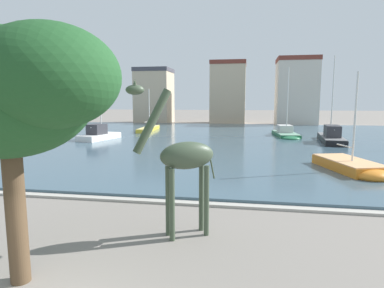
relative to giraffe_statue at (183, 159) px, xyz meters
The scene contains 11 objects.
harbor_water 27.50m from the giraffe_statue, 94.39° to the left, with size 88.94×47.25×0.25m, color #3D5666.
quay_edge_coping 4.83m from the giraffe_statue, 121.52° to the left, with size 88.94×0.50×0.12m, color #ADA89E.
giraffe_statue is the anchor object (origin of this frame).
sailboat_white 28.22m from the giraffe_statue, 120.75° to the left, with size 3.35×6.59×9.07m.
sailboat_green 31.78m from the giraffe_statue, 77.19° to the left, with size 2.92×7.99×8.68m.
sailboat_yellow 37.98m from the giraffe_statue, 108.72° to the left, with size 2.18×9.65×6.35m.
sailboat_orange 14.13m from the giraffe_statue, 50.78° to the left, with size 3.79×6.27×6.46m.
sailboat_black 28.91m from the giraffe_statue, 67.13° to the left, with size 2.96×9.64×9.41m.
townhouse_wide_warehouse 57.53m from the giraffe_statue, 107.13° to the left, with size 7.14×7.03×11.19m.
townhouse_corner_house 56.19m from the giraffe_statue, 91.76° to the left, with size 7.03×6.70×12.43m.
townhouse_end_terrace 54.41m from the giraffe_statue, 78.14° to the left, with size 7.40×6.96×12.53m.
Camera 1 is at (4.21, -5.33, 4.73)m, focal length 30.22 mm.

